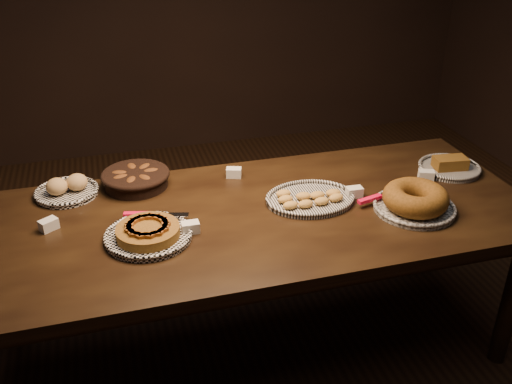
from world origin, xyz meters
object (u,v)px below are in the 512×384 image
object	(u,v)px
madeleine_platter	(310,198)
bundt_cake_plate	(415,201)
apple_tart_plate	(148,233)
buffet_table	(254,228)

from	to	relation	value
madeleine_platter	bundt_cake_plate	world-z (taller)	bundt_cake_plate
apple_tart_plate	madeleine_platter	bearing A→B (deg)	13.46
madeleine_platter	buffet_table	bearing A→B (deg)	-168.71
bundt_cake_plate	buffet_table	bearing A→B (deg)	170.37
buffet_table	apple_tart_plate	size ratio (longest dim) A/B	6.84
buffet_table	apple_tart_plate	xyz separation A→B (m)	(-0.45, -0.08, 0.10)
buffet_table	madeleine_platter	world-z (taller)	madeleine_platter
apple_tart_plate	madeleine_platter	size ratio (longest dim) A/B	0.90
madeleine_platter	bundt_cake_plate	xyz separation A→B (m)	(0.40, -0.19, 0.03)
bundt_cake_plate	madeleine_platter	bearing A→B (deg)	159.05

